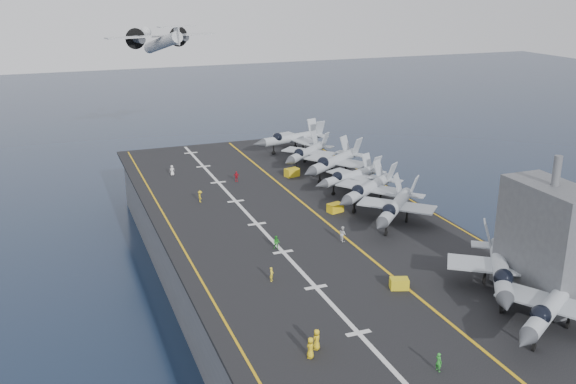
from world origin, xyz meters
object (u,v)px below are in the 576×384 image
object	(u,v)px
fighter_jet_0	(552,305)
tow_cart_a	(399,284)
transport_plane	(163,43)
island_superstructure	(549,228)

from	to	relation	value
fighter_jet_0	tow_cart_a	size ratio (longest dim) A/B	8.34
tow_cart_a	transport_plane	xyz separation A→B (m)	(-7.96, 87.36, 17.87)
island_superstructure	transport_plane	distance (m)	96.88
island_superstructure	fighter_jet_0	bearing A→B (deg)	-125.57
fighter_jet_0	island_superstructure	bearing A→B (deg)	54.43
fighter_jet_0	tow_cart_a	distance (m)	15.33
fighter_jet_0	transport_plane	bearing A→B (deg)	99.46
island_superstructure	transport_plane	bearing A→B (deg)	102.49
fighter_jet_0	transport_plane	world-z (taller)	transport_plane
fighter_jet_0	tow_cart_a	xyz separation A→B (m)	(-8.68, 12.46, -2.10)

